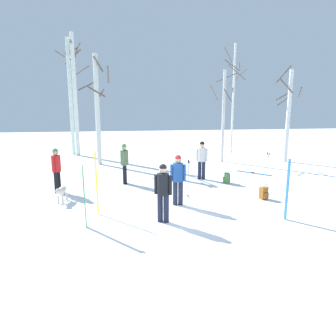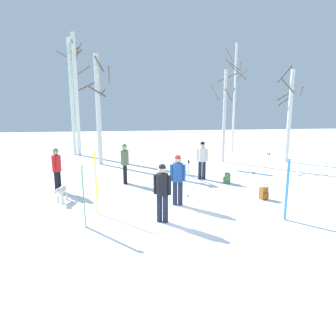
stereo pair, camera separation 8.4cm
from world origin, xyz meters
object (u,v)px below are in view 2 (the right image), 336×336
birch_tree_2 (98,108)px  birch_tree_3 (224,114)px  ski_pair_planted_2 (96,183)px  person_1 (125,161)px  ski_pair_lying_0 (254,173)px  ski_pair_planted_1 (287,190)px  ski_poles_1 (268,169)px  backpack_0 (264,194)px  person_4 (178,177)px  birch_tree_0 (72,95)px  person_2 (202,158)px  birch_tree_1 (76,94)px  dog (62,191)px  ski_poles_0 (188,178)px  birch_tree_5 (289,113)px  person_0 (162,189)px  backpack_1 (227,178)px  water_bottle_0 (159,204)px  birch_tree_4 (234,97)px  person_3 (57,167)px  ski_pair_planted_0 (84,197)px

birch_tree_2 → birch_tree_3: bearing=-1.6°
birch_tree_2 → ski_pair_planted_2: bearing=-86.4°
person_1 → ski_pair_lying_0: 6.43m
ski_pair_planted_1 → ski_poles_1: bearing=72.7°
backpack_0 → person_4: bearing=-176.5°
ski_pair_lying_0 → birch_tree_3: (-0.58, 3.25, 2.75)m
ski_pair_lying_0 → birch_tree_0: 12.45m
ski_pair_planted_1 → backpack_0: 2.11m
person_2 → birch_tree_1: birch_tree_1 is taller
person_2 → person_4: 3.84m
dog → person_2: bearing=24.5°
ski_pair_planted_1 → birch_tree_0: 15.52m
birch_tree_3 → ski_poles_0: bearing=-116.9°
birch_tree_5 → ski_pair_planted_1: bearing=-118.2°
backpack_0 → birch_tree_2: bearing=130.0°
ski_pair_planted_1 → birch_tree_2: size_ratio=0.31×
person_4 → ski_poles_1: size_ratio=1.21×
backpack_0 → birch_tree_0: birch_tree_0 is taller
person_0 → backpack_1: 5.27m
ski_poles_0 → water_bottle_0: size_ratio=5.94×
dog → ski_pair_planted_2: 2.02m
birch_tree_4 → water_bottle_0: bearing=-120.0°
person_1 → birch_tree_5: birch_tree_5 is taller
person_3 → person_4: bearing=-26.5°
dog → ski_pair_planted_0: size_ratio=0.50×
person_0 → birch_tree_0: birch_tree_0 is taller
ski_pair_lying_0 → person_3: bearing=-166.8°
person_0 → backpack_1: bearing=51.1°
person_3 → person_2: bearing=12.2°
ski_pair_planted_1 → backpack_0: ski_pair_planted_1 is taller
person_3 → person_4: same height
person_2 → backpack_1: (0.90, -0.85, -0.77)m
birch_tree_5 → birch_tree_4: bearing=119.1°
birch_tree_2 → person_2: bearing=-41.3°
person_1 → person_3: 2.75m
person_2 → person_3: size_ratio=1.00×
person_4 → backpack_1: 3.74m
birch_tree_2 → birch_tree_3: 7.06m
dog → backpack_0: 7.12m
birch_tree_4 → birch_tree_0: bearing=176.6°
birch_tree_3 → birch_tree_4: size_ratio=0.72×
ski_poles_1 → backpack_1: ski_poles_1 is taller
birch_tree_3 → birch_tree_4: bearing=62.0°
person_4 → person_0: bearing=-115.2°
dog → birch_tree_1: 10.79m
ski_pair_planted_1 → ski_poles_0: (-2.40, 2.48, -0.16)m
ski_pair_planted_1 → ski_pair_planted_2: (-5.51, 1.26, 0.08)m
ski_poles_1 → person_0: bearing=-145.1°
ski_pair_lying_0 → birch_tree_1: birch_tree_1 is taller
dog → birch_tree_4: 14.03m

